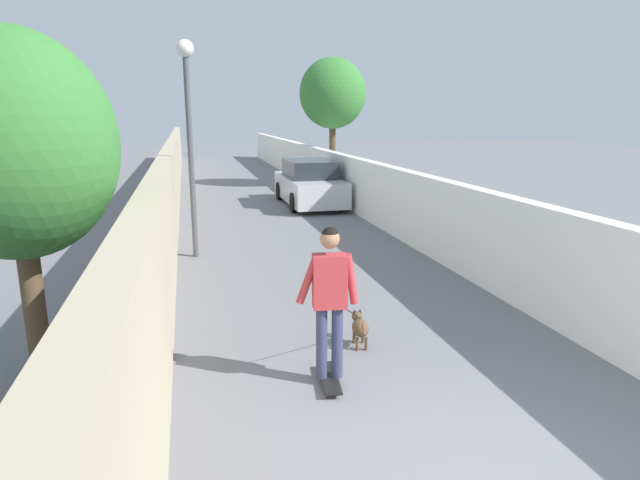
{
  "coord_description": "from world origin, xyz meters",
  "views": [
    {
      "loc": [
        -3.34,
        2.38,
        3.06
      ],
      "look_at": [
        5.21,
        0.27,
        1.0
      ],
      "focal_mm": 30.26,
      "sensor_mm": 36.0,
      "label": 1
    }
  ],
  "objects_px": {
    "person_skateboarder": "(330,291)",
    "tree_right_near": "(333,94)",
    "lamp_post": "(188,113)",
    "skateboard": "(329,378)",
    "dog": "(360,327)",
    "tree_left_mid": "(14,147)",
    "car_near": "(309,184)"
  },
  "relations": [
    {
      "from": "skateboard",
      "to": "tree_right_near",
      "type": "bearing_deg",
      "value": -15.24
    },
    {
      "from": "lamp_post",
      "to": "tree_left_mid",
      "type": "bearing_deg",
      "value": 161.28
    },
    {
      "from": "dog",
      "to": "lamp_post",
      "type": "bearing_deg",
      "value": 20.97
    },
    {
      "from": "tree_right_near",
      "to": "skateboard",
      "type": "distance_m",
      "value": 17.82
    },
    {
      "from": "skateboard",
      "to": "dog",
      "type": "xyz_separation_m",
      "value": [
        0.92,
        -0.67,
        0.21
      ]
    },
    {
      "from": "tree_right_near",
      "to": "lamp_post",
      "type": "xyz_separation_m",
      "value": [
        -10.53,
        5.96,
        -0.8
      ]
    },
    {
      "from": "person_skateboarder",
      "to": "car_near",
      "type": "relative_size",
      "value": 0.4
    },
    {
      "from": "dog",
      "to": "skateboard",
      "type": "bearing_deg",
      "value": 144.02
    },
    {
      "from": "person_skateboarder",
      "to": "skateboard",
      "type": "bearing_deg",
      "value": 22.62
    },
    {
      "from": "tree_left_mid",
      "to": "tree_right_near",
      "type": "bearing_deg",
      "value": -26.01
    },
    {
      "from": "skateboard",
      "to": "dog",
      "type": "distance_m",
      "value": 1.15
    },
    {
      "from": "lamp_post",
      "to": "person_skateboarder",
      "type": "relative_size",
      "value": 2.55
    },
    {
      "from": "skateboard",
      "to": "dog",
      "type": "bearing_deg",
      "value": -35.98
    },
    {
      "from": "skateboard",
      "to": "dog",
      "type": "height_order",
      "value": "dog"
    },
    {
      "from": "tree_right_near",
      "to": "car_near",
      "type": "bearing_deg",
      "value": 155.39
    },
    {
      "from": "tree_right_near",
      "to": "dog",
      "type": "bearing_deg",
      "value": 166.16
    },
    {
      "from": "tree_right_near",
      "to": "skateboard",
      "type": "xyz_separation_m",
      "value": [
        -16.79,
        4.58,
        -3.81
      ]
    },
    {
      "from": "dog",
      "to": "tree_left_mid",
      "type": "bearing_deg",
      "value": 91.81
    },
    {
      "from": "tree_left_mid",
      "to": "lamp_post",
      "type": "xyz_separation_m",
      "value": [
        5.47,
        -1.85,
        0.36
      ]
    },
    {
      "from": "skateboard",
      "to": "car_near",
      "type": "distance_m",
      "value": 12.71
    },
    {
      "from": "lamp_post",
      "to": "dog",
      "type": "distance_m",
      "value": 6.37
    },
    {
      "from": "dog",
      "to": "tree_right_near",
      "type": "bearing_deg",
      "value": -13.84
    },
    {
      "from": "car_near",
      "to": "lamp_post",
      "type": "bearing_deg",
      "value": 147.32
    },
    {
      "from": "lamp_post",
      "to": "person_skateboarder",
      "type": "distance_m",
      "value": 6.7
    },
    {
      "from": "tree_left_mid",
      "to": "skateboard",
      "type": "bearing_deg",
      "value": -103.81
    },
    {
      "from": "tree_left_mid",
      "to": "person_skateboarder",
      "type": "bearing_deg",
      "value": -103.81
    },
    {
      "from": "person_skateboarder",
      "to": "tree_left_mid",
      "type": "bearing_deg",
      "value": 76.19
    },
    {
      "from": "person_skateboarder",
      "to": "dog",
      "type": "height_order",
      "value": "person_skateboarder"
    },
    {
      "from": "person_skateboarder",
      "to": "tree_right_near",
      "type": "bearing_deg",
      "value": -15.24
    },
    {
      "from": "tree_right_near",
      "to": "dog",
      "type": "distance_m",
      "value": 16.74
    },
    {
      "from": "tree_left_mid",
      "to": "dog",
      "type": "xyz_separation_m",
      "value": [
        0.12,
        -3.9,
        -2.45
      ]
    },
    {
      "from": "tree_right_near",
      "to": "tree_left_mid",
      "type": "distance_m",
      "value": 17.84
    }
  ]
}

